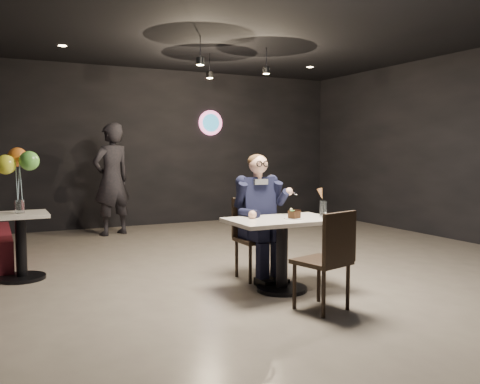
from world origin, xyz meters
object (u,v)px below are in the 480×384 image
main_table (282,255)px  side_table (21,247)px  seated_man (257,215)px  passerby (112,179)px  balloon_vase (20,206)px  chair_near (321,260)px  sundae_glass (323,209)px  chair_far (257,238)px

main_table → side_table: main_table is taller
seated_man → passerby: 3.82m
balloon_vase → passerby: bearing=58.9°
chair_near → sundae_glass: 0.85m
chair_far → side_table: size_ratio=1.26×
seated_man → balloon_vase: (-2.38, 1.13, 0.10)m
chair_near → seated_man: seated_man is taller
seated_man → balloon_vase: bearing=154.6°
passerby → sundae_glass: bearing=84.7°
side_table → passerby: bearing=58.9°
balloon_vase → chair_far: bearing=-25.4°
seated_man → balloon_vase: size_ratio=9.64×
chair_far → passerby: 3.85m
seated_man → balloon_vase: seated_man is taller
seated_man → passerby: size_ratio=0.75×
chair_far → seated_man: size_ratio=0.64×
chair_near → side_table: (-2.38, 2.37, -0.10)m
chair_near → side_table: chair_near is taller
main_table → sundae_glass: size_ratio=6.62×
chair_far → balloon_vase: size_ratio=6.16×
side_table → chair_near: bearing=-44.9°
seated_man → side_table: size_ratio=1.98×
sundae_glass → passerby: size_ratio=0.09×
side_table → balloon_vase: 0.46m
sundae_glass → side_table: sundae_glass is taller
balloon_vase → side_table: bearing=0.0°
chair_near → seated_man: bearing=75.2°
side_table → main_table: bearing=-35.2°
sundae_glass → balloon_vase: (-2.83, 1.76, -0.01)m
main_table → sundae_glass: sundae_glass is taller
seated_man → side_table: seated_man is taller
main_table → seated_man: 0.65m
seated_man → side_table: bearing=154.6°
sundae_glass → side_table: (-2.83, 1.76, -0.47)m
main_table → passerby: passerby is taller
passerby → main_table: bearing=79.3°
sundae_glass → chair_far: bearing=125.5°
chair_far → passerby: bearing=102.3°
main_table → sundae_glass: (0.45, -0.08, 0.46)m
chair_near → passerby: 5.06m
chair_far → seated_man: seated_man is taller
sundae_glass → side_table: bearing=148.2°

